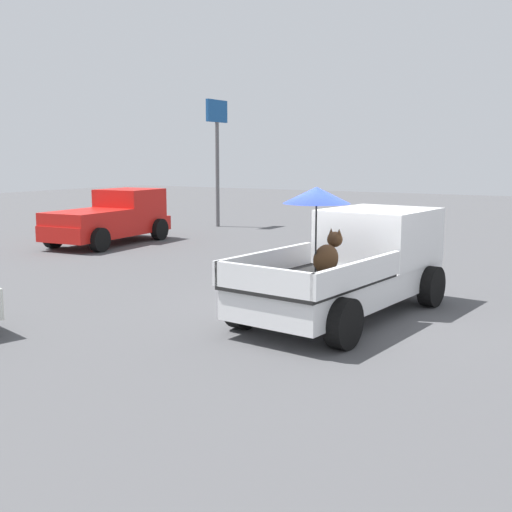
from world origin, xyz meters
TOP-DOWN VIEW (x-y plane):
  - ground_plane at (0.00, 0.00)m, footprint 80.00×80.00m
  - pickup_truck_main at (0.46, -0.05)m, footprint 5.22×2.69m
  - pickup_truck_red at (5.30, 10.73)m, footprint 4.93×2.47m
  - motel_sign at (11.50, 10.62)m, footprint 1.40×0.16m

SIDE VIEW (x-z plane):
  - ground_plane at x=0.00m, z-range 0.00..0.00m
  - pickup_truck_red at x=5.30m, z-range -0.03..1.77m
  - pickup_truck_main at x=0.46m, z-range -0.24..2.18m
  - motel_sign at x=11.50m, z-range 1.06..6.30m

